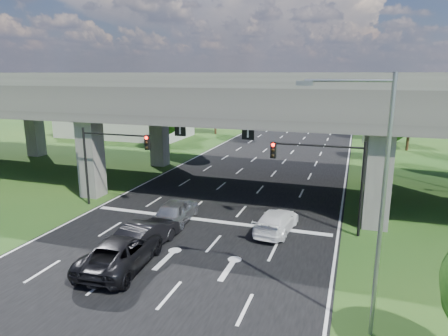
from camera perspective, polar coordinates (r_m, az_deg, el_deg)
The scene contains 19 objects.
ground at distance 24.92m, azimuth -5.44°, elevation -10.21°, with size 160.00×160.00×0.00m, color #1B4315.
road at distance 33.73m, azimuth 1.40°, elevation -3.75°, with size 18.00×120.00×0.03m, color black.
overpass at distance 34.21m, azimuth 2.47°, elevation 9.97°, with size 80.00×15.00×10.00m.
warehouse at distance 66.57m, azimuth -13.97°, elevation 6.13°, with size 20.00×10.00×4.00m, color #9E9E99.
signal_right at distance 25.49m, azimuth 14.41°, elevation -0.11°, with size 5.76×0.54×6.00m.
signal_left at distance 30.71m, azimuth -16.10°, elevation 2.04°, with size 5.76×0.54×6.00m.
streetlight_near at distance 15.41m, azimuth 20.41°, elevation -2.91°, with size 3.38×0.25×10.00m.
streetlight_far at distance 45.03m, azimuth 19.38°, elevation 7.41°, with size 3.38×0.25×10.00m.
streetlight_beyond at distance 60.98m, azimuth 19.24°, elevation 8.79°, with size 3.38×0.25×10.00m.
tree_left_near at distance 52.58m, azimuth -8.14°, elevation 7.65°, with size 4.50×4.50×7.80m.
tree_left_mid at distance 61.10m, azimuth -7.32°, elevation 7.85°, with size 3.91×3.90×6.76m.
tree_left_far at distance 66.86m, azimuth -1.21°, elevation 9.26°, with size 4.80×4.80×8.32m.
tree_right_near at distance 49.28m, azimuth 22.65°, elevation 6.01°, with size 4.20×4.20×7.28m.
tree_right_mid at distance 57.52m, azimuth 25.09°, elevation 6.37°, with size 3.91×3.90×6.76m.
tree_right_far at distance 65.10m, azimuth 20.87°, elevation 8.00°, with size 4.50×4.50×7.80m.
car_silver at distance 27.41m, azimuth -6.85°, elevation -6.08°, with size 1.96×4.87×1.66m, color #A2A3A9.
car_dark at distance 23.80m, azimuth -11.13°, elevation -9.34°, with size 1.75×5.01×1.65m, color black.
car_white at distance 25.93m, azimuth 7.48°, elevation -7.54°, with size 1.99×4.90×1.42m, color white.
car_trailing at distance 21.95m, azimuth -14.38°, elevation -11.50°, with size 2.78×6.03×1.67m, color black.
Camera 1 is at (9.37, -20.84, 9.95)m, focal length 32.00 mm.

